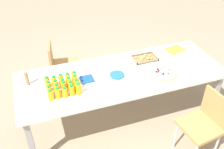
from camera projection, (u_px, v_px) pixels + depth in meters
The scene contains 30 objects.
ground_plane at pixel (121, 116), 3.53m from camera, with size 12.00×12.00×0.00m, color gray.
party_table at pixel (122, 77), 3.13m from camera, with size 2.52×0.91×0.73m.
chair_near_right at pixel (205, 121), 2.77m from camera, with size 0.45×0.45×0.83m.
chair_far_left at pixel (60, 64), 3.69m from camera, with size 0.45×0.45×0.83m.
juice_bottle_0 at pixel (51, 95), 2.68m from camera, with size 0.06×0.06×0.13m.
juice_bottle_1 at pixel (58, 93), 2.70m from camera, with size 0.06×0.06×0.14m.
juice_bottle_2 at pixel (65, 92), 2.71m from camera, with size 0.06×0.06×0.13m.
juice_bottle_3 at pixel (72, 90), 2.74m from camera, with size 0.06×0.06×0.13m.
juice_bottle_4 at pixel (78, 89), 2.75m from camera, with size 0.06×0.06×0.15m.
juice_bottle_5 at pixel (49, 91), 2.73m from camera, with size 0.05×0.05×0.14m.
juice_bottle_6 at pixel (57, 89), 2.75m from camera, with size 0.05×0.05×0.14m.
juice_bottle_7 at pixel (64, 87), 2.77m from camera, with size 0.06×0.06×0.15m.
juice_bottle_8 at pixel (71, 87), 2.79m from camera, with size 0.06×0.06×0.14m.
juice_bottle_9 at pixel (77, 85), 2.80m from camera, with size 0.06×0.06×0.14m.
juice_bottle_10 at pixel (49, 87), 2.79m from camera, with size 0.06×0.06×0.14m.
juice_bottle_11 at pixel (56, 85), 2.81m from camera, with size 0.06×0.06×0.14m.
juice_bottle_12 at pixel (63, 84), 2.83m from camera, with size 0.06×0.06×0.14m.
juice_bottle_13 at pixel (69, 83), 2.84m from camera, with size 0.05×0.05×0.14m.
juice_bottle_14 at pixel (75, 81), 2.86m from camera, with size 0.06×0.06×0.15m.
juice_bottle_15 at pixel (47, 82), 2.85m from camera, with size 0.06×0.06×0.14m.
juice_bottle_16 at pixel (54, 81), 2.87m from camera, with size 0.06×0.06×0.13m.
juice_bottle_17 at pixel (61, 80), 2.88m from camera, with size 0.06×0.06×0.15m.
juice_bottle_18 at pixel (68, 79), 2.90m from camera, with size 0.06×0.06×0.15m.
juice_bottle_19 at pixel (74, 77), 2.93m from camera, with size 0.06×0.06×0.14m.
fruit_pizza at pixel (163, 73), 3.09m from camera, with size 0.34×0.34×0.05m.
snack_tray at pixel (145, 58), 3.36m from camera, with size 0.31×0.21×0.04m.
plate_stack at pixel (117, 75), 3.06m from camera, with size 0.18×0.18×0.02m.
napkin_stack at pixel (87, 79), 2.99m from camera, with size 0.15×0.15×0.02m, color #194CA5.
cardboard_tube at pixel (27, 78), 2.87m from camera, with size 0.04×0.04×0.17m, color #9E7A56.
paper_folder at pixel (175, 50), 3.56m from camera, with size 0.26×0.20×0.01m, color yellow.
Camera 1 is at (-0.94, -2.33, 2.54)m, focal length 40.73 mm.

